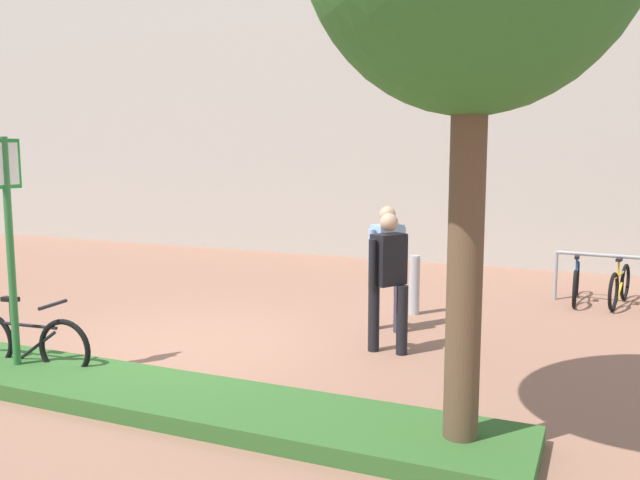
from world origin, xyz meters
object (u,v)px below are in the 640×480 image
(bike_at_sign, at_px, (26,343))
(person_suited_navy, at_px, (388,274))
(person_shirt_white, at_px, (387,260))
(parking_sign_post, at_px, (9,224))
(bollard_steel, at_px, (414,285))

(bike_at_sign, relative_size, person_suited_navy, 0.98)
(bike_at_sign, distance_m, person_shirt_white, 4.58)
(bike_at_sign, bearing_deg, parking_sign_post, -78.50)
(bike_at_sign, xyz_separation_m, person_shirt_white, (3.11, 3.30, 0.63))
(bollard_steel, bearing_deg, person_shirt_white, -95.69)
(parking_sign_post, xyz_separation_m, bike_at_sign, (-0.03, 0.17, -1.35))
(bollard_steel, distance_m, person_suited_navy, 2.11)
(person_suited_navy, bearing_deg, parking_sign_post, -143.76)
(person_suited_navy, relative_size, person_shirt_white, 1.00)
(bike_at_sign, relative_size, person_shirt_white, 0.98)
(parking_sign_post, bearing_deg, bike_at_sign, 101.50)
(person_suited_navy, distance_m, person_shirt_white, 1.03)
(parking_sign_post, relative_size, bollard_steel, 2.89)
(parking_sign_post, distance_m, bike_at_sign, 1.36)
(person_shirt_white, bearing_deg, person_suited_navy, -71.49)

